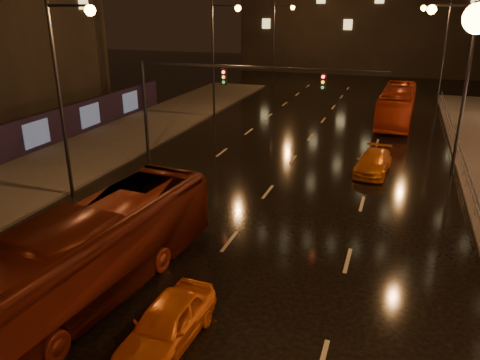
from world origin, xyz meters
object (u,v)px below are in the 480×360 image
object	(u,v)px
taxi_near	(167,323)
taxi_far	(373,162)
bus_red	(92,254)
bus_curb	(397,105)

from	to	relation	value
taxi_near	taxi_far	world-z (taller)	taxi_near
bus_red	bus_curb	xyz separation A→B (m)	(9.03, 30.27, -0.08)
bus_red	taxi_near	bearing A→B (deg)	-16.47
bus_red	taxi_far	size ratio (longest dim) A/B	2.61
taxi_far	bus_red	bearing A→B (deg)	-111.31
bus_curb	taxi_near	bearing A→B (deg)	-97.48
bus_red	taxi_far	distance (m)	18.31
taxi_near	bus_curb	bearing A→B (deg)	82.84
taxi_far	taxi_near	bearing A→B (deg)	-99.39
bus_curb	taxi_far	world-z (taller)	bus_curb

